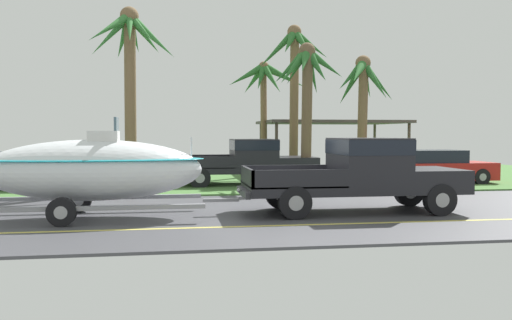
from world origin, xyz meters
name	(u,v)px	position (x,y,z in m)	size (l,w,h in m)	color
ground	(242,183)	(0.00, 8.38, -0.01)	(36.00, 22.00, 0.11)	#424247
pickup_truck_towing	(366,171)	(2.19, -0.10, 1.07)	(5.88, 2.07, 1.93)	black
boat_on_trailer	(92,170)	(-4.73, -0.10, 1.18)	(6.46, 2.35, 2.44)	gray
parked_pickup_background	(253,159)	(0.27, 7.24, 1.02)	(5.87, 2.11, 1.83)	black
parked_sedan_near	(23,171)	(-8.21, 6.91, 0.67)	(4.79, 1.81, 1.38)	black
parked_sedan_far	(432,167)	(7.54, 6.76, 0.67)	(4.77, 1.88, 1.38)	#B21E19
carport_awning	(331,123)	(5.00, 12.43, 2.55)	(6.87, 4.83, 2.68)	#4C4238
palm_tree_near_left	(362,91)	(4.66, 7.02, 3.74)	(2.68, 3.03, 5.17)	brown
palm_tree_near_right	(293,66)	(2.40, 9.59, 5.02)	(3.26, 2.81, 6.80)	brown
palm_tree_mid	(130,55)	(-4.32, 6.34, 4.85)	(3.20, 2.91, 6.59)	brown
palm_tree_far_left	(306,81)	(2.24, 6.59, 4.07)	(2.86, 2.86, 5.53)	brown
palm_tree_far_right	(265,87)	(1.51, 11.70, 4.27)	(3.83, 3.36, 5.48)	brown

